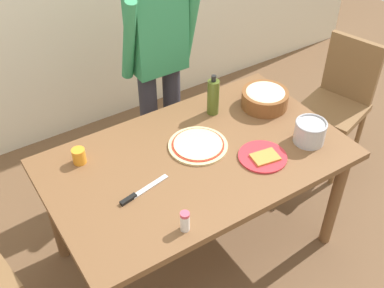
{
  "coord_description": "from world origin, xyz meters",
  "views": [
    {
      "loc": [
        -1.05,
        -1.58,
        2.44
      ],
      "look_at": [
        0.0,
        0.05,
        0.81
      ],
      "focal_mm": 44.57,
      "sensor_mm": 36.0,
      "label": 1
    }
  ],
  "objects_px": {
    "salt_shaker": "(185,221)",
    "olive_oil_bottle": "(213,97)",
    "chair_wooden_right": "(339,97)",
    "person_cook": "(158,56)",
    "popcorn_bowl": "(265,97)",
    "dining_table": "(197,169)",
    "pizza_raw_on_board": "(198,145)",
    "chef_knife": "(139,193)",
    "steel_pot": "(310,132)",
    "plate_with_slice": "(263,157)",
    "cup_orange": "(79,156)"
  },
  "relations": [
    {
      "from": "salt_shaker",
      "to": "olive_oil_bottle",
      "type": "bearing_deg",
      "value": 47.41
    },
    {
      "from": "chair_wooden_right",
      "to": "olive_oil_bottle",
      "type": "bearing_deg",
      "value": 174.85
    },
    {
      "from": "person_cook",
      "to": "salt_shaker",
      "type": "relative_size",
      "value": 15.28
    },
    {
      "from": "person_cook",
      "to": "olive_oil_bottle",
      "type": "height_order",
      "value": "person_cook"
    },
    {
      "from": "popcorn_bowl",
      "to": "dining_table",
      "type": "bearing_deg",
      "value": -164.19
    },
    {
      "from": "pizza_raw_on_board",
      "to": "chef_knife",
      "type": "height_order",
      "value": "pizza_raw_on_board"
    },
    {
      "from": "person_cook",
      "to": "chef_knife",
      "type": "height_order",
      "value": "person_cook"
    },
    {
      "from": "olive_oil_bottle",
      "to": "salt_shaker",
      "type": "xyz_separation_m",
      "value": [
        -0.61,
        -0.66,
        -0.06
      ]
    },
    {
      "from": "popcorn_bowl",
      "to": "steel_pot",
      "type": "xyz_separation_m",
      "value": [
        -0.01,
        -0.39,
        0.0
      ]
    },
    {
      "from": "steel_pot",
      "to": "chef_knife",
      "type": "distance_m",
      "value": 0.99
    },
    {
      "from": "dining_table",
      "to": "plate_with_slice",
      "type": "height_order",
      "value": "plate_with_slice"
    },
    {
      "from": "person_cook",
      "to": "olive_oil_bottle",
      "type": "relative_size",
      "value": 6.33
    },
    {
      "from": "pizza_raw_on_board",
      "to": "cup_orange",
      "type": "bearing_deg",
      "value": 158.83
    },
    {
      "from": "person_cook",
      "to": "plate_with_slice",
      "type": "relative_size",
      "value": 6.23
    },
    {
      "from": "popcorn_bowl",
      "to": "olive_oil_bottle",
      "type": "bearing_deg",
      "value": 159.96
    },
    {
      "from": "plate_with_slice",
      "to": "cup_orange",
      "type": "xyz_separation_m",
      "value": [
        -0.83,
        0.49,
        0.03
      ]
    },
    {
      "from": "plate_with_slice",
      "to": "chef_knife",
      "type": "distance_m",
      "value": 0.69
    },
    {
      "from": "pizza_raw_on_board",
      "to": "olive_oil_bottle",
      "type": "relative_size",
      "value": 1.27
    },
    {
      "from": "olive_oil_bottle",
      "to": "chair_wooden_right",
      "type": "bearing_deg",
      "value": -5.15
    },
    {
      "from": "dining_table",
      "to": "chair_wooden_right",
      "type": "xyz_separation_m",
      "value": [
        1.32,
        0.19,
        -0.13
      ]
    },
    {
      "from": "salt_shaker",
      "to": "chef_knife",
      "type": "bearing_deg",
      "value": 103.49
    },
    {
      "from": "dining_table",
      "to": "plate_with_slice",
      "type": "distance_m",
      "value": 0.36
    },
    {
      "from": "cup_orange",
      "to": "plate_with_slice",
      "type": "bearing_deg",
      "value": -30.76
    },
    {
      "from": "salt_shaker",
      "to": "pizza_raw_on_board",
      "type": "bearing_deg",
      "value": 50.91
    },
    {
      "from": "pizza_raw_on_board",
      "to": "popcorn_bowl",
      "type": "height_order",
      "value": "popcorn_bowl"
    },
    {
      "from": "pizza_raw_on_board",
      "to": "popcorn_bowl",
      "type": "bearing_deg",
      "value": 10.69
    },
    {
      "from": "dining_table",
      "to": "olive_oil_bottle",
      "type": "distance_m",
      "value": 0.45
    },
    {
      "from": "steel_pot",
      "to": "salt_shaker",
      "type": "xyz_separation_m",
      "value": [
        -0.9,
        -0.16,
        -0.01
      ]
    },
    {
      "from": "person_cook",
      "to": "salt_shaker",
      "type": "height_order",
      "value": "person_cook"
    },
    {
      "from": "chair_wooden_right",
      "to": "plate_with_slice",
      "type": "height_order",
      "value": "chair_wooden_right"
    },
    {
      "from": "chair_wooden_right",
      "to": "plate_with_slice",
      "type": "bearing_deg",
      "value": -159.55
    },
    {
      "from": "chair_wooden_right",
      "to": "chef_knife",
      "type": "height_order",
      "value": "chair_wooden_right"
    },
    {
      "from": "person_cook",
      "to": "chef_knife",
      "type": "bearing_deg",
      "value": -125.36
    },
    {
      "from": "person_cook",
      "to": "chef_knife",
      "type": "xyz_separation_m",
      "value": [
        -0.59,
        -0.83,
        -0.17
      ]
    },
    {
      "from": "popcorn_bowl",
      "to": "salt_shaker",
      "type": "bearing_deg",
      "value": -148.74
    },
    {
      "from": "pizza_raw_on_board",
      "to": "steel_pot",
      "type": "relative_size",
      "value": 1.88
    },
    {
      "from": "steel_pot",
      "to": "salt_shaker",
      "type": "distance_m",
      "value": 0.92
    },
    {
      "from": "person_cook",
      "to": "popcorn_bowl",
      "type": "xyz_separation_m",
      "value": [
        0.39,
        -0.59,
        -0.12
      ]
    },
    {
      "from": "pizza_raw_on_board",
      "to": "olive_oil_bottle",
      "type": "bearing_deg",
      "value": 41.14
    },
    {
      "from": "steel_pot",
      "to": "dining_table",
      "type": "bearing_deg",
      "value": 158.94
    },
    {
      "from": "chair_wooden_right",
      "to": "popcorn_bowl",
      "type": "relative_size",
      "value": 3.39
    },
    {
      "from": "chair_wooden_right",
      "to": "cup_orange",
      "type": "distance_m",
      "value": 1.88
    },
    {
      "from": "pizza_raw_on_board",
      "to": "person_cook",
      "type": "bearing_deg",
      "value": 77.52
    },
    {
      "from": "chef_knife",
      "to": "person_cook",
      "type": "bearing_deg",
      "value": 54.64
    },
    {
      "from": "popcorn_bowl",
      "to": "cup_orange",
      "type": "xyz_separation_m",
      "value": [
        -1.14,
        0.13,
        -0.02
      ]
    },
    {
      "from": "person_cook",
      "to": "plate_with_slice",
      "type": "height_order",
      "value": "person_cook"
    },
    {
      "from": "cup_orange",
      "to": "chef_knife",
      "type": "height_order",
      "value": "cup_orange"
    },
    {
      "from": "person_cook",
      "to": "chef_knife",
      "type": "distance_m",
      "value": 1.04
    },
    {
      "from": "olive_oil_bottle",
      "to": "cup_orange",
      "type": "xyz_separation_m",
      "value": [
        -0.83,
        0.02,
        -0.07
      ]
    },
    {
      "from": "chef_knife",
      "to": "dining_table",
      "type": "bearing_deg",
      "value": 11.35
    }
  ]
}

